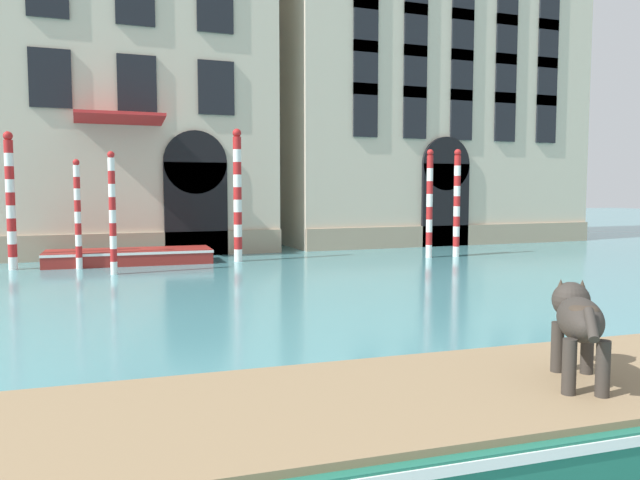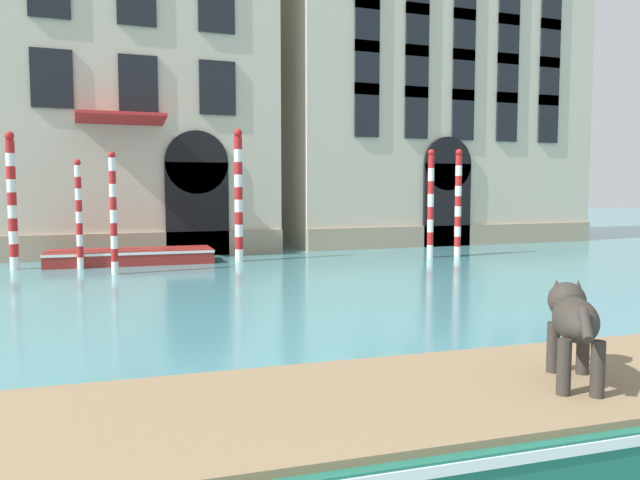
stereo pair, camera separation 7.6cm
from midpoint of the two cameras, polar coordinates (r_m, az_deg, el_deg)
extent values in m
cube|color=beige|center=(25.77, -16.84, 15.76)|extent=(10.09, 6.00, 14.80)
cube|color=tan|center=(22.33, -15.85, -0.46)|extent=(10.09, 0.16, 0.87)
cube|color=black|center=(22.49, -11.04, 2.78)|extent=(2.22, 0.14, 3.30)
cylinder|color=black|center=(22.49, -11.11, 6.99)|extent=(2.22, 0.14, 2.22)
cube|color=black|center=(22.46, -23.23, 13.42)|extent=(1.29, 0.10, 1.88)
cube|color=black|center=(22.53, -16.18, 13.59)|extent=(1.29, 0.10, 1.88)
cube|color=black|center=(22.91, -9.27, 13.56)|extent=(1.29, 0.10, 1.88)
cube|color=black|center=(23.52, -9.37, 20.41)|extent=(1.29, 0.10, 1.88)
cube|color=#B22323|center=(21.66, -17.63, 10.57)|extent=(2.81, 1.40, 0.29)
cube|color=beige|center=(29.48, 9.69, 12.28)|extent=(13.64, 6.00, 12.57)
cube|color=tan|center=(26.71, 12.83, 0.42)|extent=(13.64, 0.16, 0.86)
cube|color=black|center=(26.25, 11.61, 3.15)|extent=(2.19, 0.14, 3.40)
cylinder|color=black|center=(26.26, 11.68, 6.85)|extent=(2.19, 0.14, 2.19)
cube|color=black|center=(24.68, 4.39, 11.76)|extent=(1.02, 0.10, 2.06)
cube|color=black|center=(25.68, 8.89, 11.44)|extent=(1.02, 0.10, 2.06)
cube|color=black|center=(26.82, 13.02, 11.09)|extent=(1.02, 0.10, 2.06)
cube|color=black|center=(28.08, 16.79, 10.72)|extent=(1.02, 0.10, 2.06)
cube|color=black|center=(29.45, 20.21, 10.34)|extent=(1.02, 0.10, 2.06)
cube|color=black|center=(24.93, 4.42, 15.44)|extent=(1.02, 0.10, 2.06)
cube|color=black|center=(25.92, 8.94, 14.99)|extent=(1.02, 0.10, 2.06)
cube|color=black|center=(27.05, 13.09, 14.49)|extent=(1.02, 0.10, 2.06)
cube|color=black|center=(28.30, 16.87, 13.97)|extent=(1.02, 0.10, 2.06)
cube|color=black|center=(29.66, 20.30, 13.45)|extent=(1.02, 0.10, 2.06)
cube|color=black|center=(25.28, 4.44, 19.05)|extent=(1.02, 0.10, 2.06)
cube|color=black|center=(26.25, 8.99, 18.46)|extent=(1.02, 0.10, 2.06)
cube|color=black|center=(27.37, 13.15, 17.82)|extent=(1.02, 0.10, 2.06)
cube|color=black|center=(28.61, 16.95, 17.16)|extent=(1.02, 0.10, 2.06)
cube|color=black|center=(29.95, 20.39, 16.50)|extent=(1.02, 0.10, 2.06)
cube|color=black|center=(29.00, 17.03, 20.28)|extent=(1.02, 0.10, 2.06)
cube|color=black|center=(30.33, 20.49, 19.49)|extent=(1.02, 0.10, 2.06)
cube|color=#1E6651|center=(5.61, 6.67, -17.25)|extent=(8.79, 2.88, 0.59)
cube|color=white|center=(5.53, 6.70, -14.97)|extent=(8.82, 2.91, 0.08)
cube|color=#8C7251|center=(5.50, 6.71, -14.09)|extent=(8.52, 2.67, 0.06)
cylinder|color=#332D28|center=(6.40, 20.86, -9.15)|extent=(0.12, 0.12, 0.48)
cylinder|color=#332D28|center=(6.44, 23.22, -9.13)|extent=(0.12, 0.12, 0.48)
cylinder|color=#332D28|center=(5.76, 21.77, -10.74)|extent=(0.12, 0.12, 0.48)
cylinder|color=#332D28|center=(5.80, 24.40, -10.70)|extent=(0.12, 0.12, 0.48)
ellipsoid|color=#332D28|center=(6.02, 22.64, -6.73)|extent=(0.81, 0.95, 0.38)
ellipsoid|color=#382D23|center=(5.87, 22.89, -5.99)|extent=(0.44, 0.47, 0.13)
sphere|color=#332D28|center=(6.48, 21.96, -5.15)|extent=(0.35, 0.35, 0.35)
cone|color=#382D23|center=(6.45, 21.13, -3.98)|extent=(0.11, 0.11, 0.14)
cone|color=#382D23|center=(6.48, 22.85, -3.99)|extent=(0.11, 0.11, 0.14)
cylinder|color=#332D28|center=(5.54, 23.49, -7.14)|extent=(0.24, 0.31, 0.25)
cube|color=maroon|center=(20.71, -16.82, -1.45)|extent=(5.14, 1.93, 0.45)
cube|color=white|center=(20.69, -16.83, -0.99)|extent=(5.17, 1.96, 0.08)
cube|color=#9EA3A8|center=(20.71, -16.82, -1.51)|extent=(2.85, 1.39, 0.41)
cylinder|color=white|center=(22.41, 12.53, -1.03)|extent=(0.22, 0.22, 0.35)
cylinder|color=#B21E1E|center=(22.38, 12.55, -0.14)|extent=(0.22, 0.22, 0.35)
cylinder|color=white|center=(22.35, 12.56, 0.77)|extent=(0.22, 0.22, 0.35)
cylinder|color=#B21E1E|center=(22.33, 12.58, 1.67)|extent=(0.22, 0.22, 0.35)
cylinder|color=white|center=(22.31, 12.60, 2.57)|extent=(0.22, 0.22, 0.35)
cylinder|color=#B21E1E|center=(22.30, 12.61, 3.48)|extent=(0.22, 0.22, 0.35)
cylinder|color=white|center=(22.30, 12.63, 4.39)|extent=(0.22, 0.22, 0.35)
cylinder|color=#B21E1E|center=(22.30, 12.65, 5.29)|extent=(0.22, 0.22, 0.35)
cylinder|color=white|center=(22.31, 12.66, 6.20)|extent=(0.22, 0.22, 0.35)
cylinder|color=#B21E1E|center=(22.32, 12.68, 7.11)|extent=(0.22, 0.22, 0.35)
sphere|color=#B21E1E|center=(22.33, 12.69, 7.82)|extent=(0.23, 0.23, 0.23)
cylinder|color=white|center=(21.89, 10.12, -1.02)|extent=(0.21, 0.21, 0.44)
cylinder|color=#B21E1E|center=(21.85, 10.14, 0.13)|extent=(0.21, 0.21, 0.44)
cylinder|color=white|center=(21.82, 10.15, 1.28)|extent=(0.21, 0.21, 0.44)
cylinder|color=#B21E1E|center=(21.80, 10.17, 2.43)|extent=(0.21, 0.21, 0.44)
cylinder|color=white|center=(21.78, 10.19, 3.59)|extent=(0.21, 0.21, 0.44)
cylinder|color=#B21E1E|center=(21.78, 10.20, 4.74)|extent=(0.21, 0.21, 0.44)
cylinder|color=white|center=(21.79, 10.22, 5.90)|extent=(0.21, 0.21, 0.44)
cylinder|color=#B21E1E|center=(21.80, 10.24, 7.05)|extent=(0.21, 0.21, 0.44)
sphere|color=#B21E1E|center=(21.81, 10.25, 7.88)|extent=(0.22, 0.22, 0.22)
cylinder|color=white|center=(18.29, -18.13, -2.44)|extent=(0.19, 0.19, 0.36)
cylinder|color=#B21E1E|center=(18.25, -18.16, -1.32)|extent=(0.19, 0.19, 0.36)
cylinder|color=white|center=(18.22, -18.19, -0.20)|extent=(0.19, 0.19, 0.36)
cylinder|color=#B21E1E|center=(18.19, -18.22, 0.93)|extent=(0.19, 0.19, 0.36)
cylinder|color=white|center=(18.17, -18.25, 2.06)|extent=(0.19, 0.19, 0.36)
cylinder|color=#B21E1E|center=(18.16, -18.28, 3.19)|extent=(0.19, 0.19, 0.36)
cylinder|color=white|center=(18.15, -18.31, 4.32)|extent=(0.19, 0.19, 0.36)
cylinder|color=#B21E1E|center=(18.16, -18.34, 5.46)|extent=(0.19, 0.19, 0.36)
cylinder|color=white|center=(18.17, -18.37, 6.59)|extent=(0.19, 0.19, 0.36)
sphere|color=#B21E1E|center=(18.18, -18.39, 7.42)|extent=(0.19, 0.19, 0.19)
cylinder|color=white|center=(20.47, -26.05, -1.91)|extent=(0.25, 0.25, 0.38)
cylinder|color=#B21E1E|center=(20.43, -26.09, -0.85)|extent=(0.25, 0.25, 0.38)
cylinder|color=white|center=(20.40, -26.13, 0.20)|extent=(0.25, 0.25, 0.38)
cylinder|color=#B21E1E|center=(20.38, -26.17, 1.27)|extent=(0.25, 0.25, 0.38)
cylinder|color=white|center=(20.36, -26.21, 2.33)|extent=(0.25, 0.25, 0.38)
cylinder|color=#B21E1E|center=(20.36, -26.25, 3.40)|extent=(0.25, 0.25, 0.38)
cylinder|color=white|center=(20.35, -26.28, 4.46)|extent=(0.25, 0.25, 0.38)
cylinder|color=#B21E1E|center=(20.36, -26.32, 5.53)|extent=(0.25, 0.25, 0.38)
cylinder|color=white|center=(20.37, -26.36, 6.60)|extent=(0.25, 0.25, 0.38)
cylinder|color=#B21E1E|center=(20.39, -26.40, 7.66)|extent=(0.25, 0.25, 0.38)
sphere|color=#B21E1E|center=(20.41, -26.44, 8.51)|extent=(0.27, 0.27, 0.27)
cylinder|color=white|center=(20.58, -7.29, -1.39)|extent=(0.27, 0.27, 0.40)
cylinder|color=#B21E1E|center=(20.54, -7.31, -0.27)|extent=(0.27, 0.27, 0.40)
cylinder|color=white|center=(20.51, -7.32, 0.86)|extent=(0.27, 0.27, 0.40)
cylinder|color=#B21E1E|center=(20.49, -7.33, 1.99)|extent=(0.27, 0.27, 0.40)
cylinder|color=white|center=(20.47, -7.34, 3.12)|extent=(0.27, 0.27, 0.40)
cylinder|color=#B21E1E|center=(20.46, -7.35, 4.25)|extent=(0.27, 0.27, 0.40)
cylinder|color=white|center=(20.46, -7.37, 5.38)|extent=(0.27, 0.27, 0.40)
cylinder|color=#B21E1E|center=(20.47, -7.38, 6.52)|extent=(0.27, 0.27, 0.40)
cylinder|color=white|center=(20.49, -7.39, 7.65)|extent=(0.27, 0.27, 0.40)
cylinder|color=#B21E1E|center=(20.51, -7.40, 8.78)|extent=(0.27, 0.27, 0.40)
sphere|color=#B21E1E|center=(20.54, -7.41, 9.68)|extent=(0.28, 0.28, 0.28)
cylinder|color=white|center=(19.88, -20.95, -1.98)|extent=(0.18, 0.18, 0.34)
cylinder|color=#B21E1E|center=(19.84, -20.98, -1.00)|extent=(0.18, 0.18, 0.34)
cylinder|color=white|center=(19.81, -21.00, -0.02)|extent=(0.18, 0.18, 0.34)
cylinder|color=#B21E1E|center=(19.79, -21.03, 0.96)|extent=(0.18, 0.18, 0.34)
cylinder|color=white|center=(19.77, -21.06, 1.95)|extent=(0.18, 0.18, 0.34)
cylinder|color=#B21E1E|center=(19.76, -21.09, 2.93)|extent=(0.18, 0.18, 0.34)
cylinder|color=white|center=(19.75, -21.12, 3.92)|extent=(0.18, 0.18, 0.34)
cylinder|color=#B21E1E|center=(19.75, -21.15, 4.91)|extent=(0.18, 0.18, 0.34)
cylinder|color=white|center=(19.76, -21.18, 5.90)|extent=(0.18, 0.18, 0.34)
sphere|color=#B21E1E|center=(19.77, -21.20, 6.63)|extent=(0.19, 0.19, 0.19)
camera|label=1|loc=(0.04, -89.85, 0.01)|focal=35.00mm
camera|label=2|loc=(0.04, 90.15, -0.01)|focal=35.00mm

